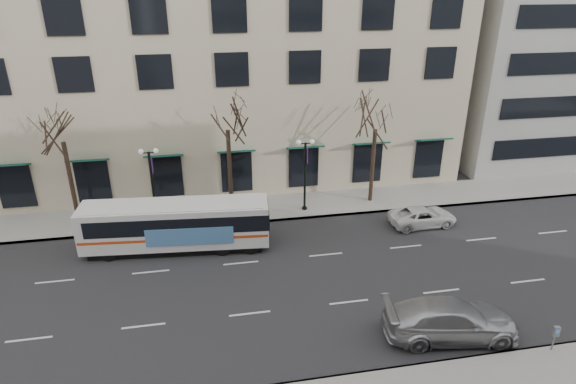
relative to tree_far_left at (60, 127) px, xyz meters
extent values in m
plane|color=black|center=(10.00, -8.80, -6.70)|extent=(160.00, 160.00, 0.00)
cube|color=gray|center=(15.00, 0.20, -6.62)|extent=(80.00, 4.00, 0.15)
cube|color=beige|center=(8.00, 12.20, 5.30)|extent=(40.00, 20.00, 24.00)
cylinder|color=black|center=(0.00, 0.00, -3.83)|extent=(0.28, 0.28, 5.74)
cylinder|color=black|center=(10.00, 0.00, -3.72)|extent=(0.28, 0.28, 5.95)
cylinder|color=black|center=(20.00, 0.00, -3.97)|extent=(0.28, 0.28, 5.46)
cylinder|color=black|center=(5.00, -0.60, -4.20)|extent=(0.16, 0.16, 5.00)
cylinder|color=black|center=(5.00, -0.60, -6.55)|extent=(0.36, 0.36, 0.30)
cube|color=black|center=(5.00, -0.60, -1.75)|extent=(0.90, 0.06, 0.06)
sphere|color=silver|center=(4.55, -0.60, -1.65)|extent=(0.32, 0.32, 0.32)
sphere|color=silver|center=(5.45, -0.60, -1.65)|extent=(0.32, 0.32, 0.32)
cube|color=#4F1D6F|center=(5.12, -0.60, -2.60)|extent=(0.04, 0.45, 1.00)
cylinder|color=black|center=(15.00, -0.60, -4.20)|extent=(0.16, 0.16, 5.00)
cylinder|color=black|center=(15.00, -0.60, -6.55)|extent=(0.36, 0.36, 0.30)
cube|color=black|center=(15.00, -0.60, -1.75)|extent=(0.90, 0.06, 0.06)
sphere|color=silver|center=(14.55, -0.60, -1.65)|extent=(0.32, 0.32, 0.32)
sphere|color=silver|center=(15.45, -0.60, -1.65)|extent=(0.32, 0.32, 0.32)
cube|color=#4F1D6F|center=(15.12, -0.60, -2.60)|extent=(0.04, 0.45, 1.00)
cube|color=silver|center=(6.44, -4.14, -5.05)|extent=(11.03, 3.30, 2.49)
cube|color=black|center=(6.44, -4.14, -6.45)|extent=(10.14, 2.94, 0.41)
cube|color=black|center=(6.71, -4.17, -4.66)|extent=(10.60, 3.30, 1.00)
cube|color=#C73F12|center=(6.44, -4.14, -5.48)|extent=(10.92, 3.32, 0.16)
cube|color=#4C7EB8|center=(7.23, -5.42, -5.30)|extent=(4.96, 0.49, 1.09)
cube|color=silver|center=(6.44, -4.14, -3.77)|extent=(10.47, 3.02, 0.07)
cylinder|color=black|center=(2.56, -4.84, -6.25)|extent=(0.92, 0.33, 0.91)
cylinder|color=black|center=(2.74, -2.77, -6.25)|extent=(0.92, 0.33, 0.91)
cylinder|color=black|center=(9.05, -5.42, -6.25)|extent=(0.92, 0.33, 0.91)
cylinder|color=black|center=(9.24, -3.34, -6.25)|extent=(0.92, 0.33, 0.91)
cylinder|color=black|center=(10.68, -5.56, -6.25)|extent=(0.92, 0.33, 0.91)
cylinder|color=black|center=(10.86, -3.49, -6.25)|extent=(0.92, 0.33, 0.91)
imported|color=#AEB0B6|center=(18.73, -14.27, -5.82)|extent=(6.32, 3.25, 1.75)
imported|color=silver|center=(22.17, -4.00, -6.09)|extent=(4.49, 2.20, 1.23)
cylinder|color=gray|center=(22.59, -16.10, -6.13)|extent=(0.07, 0.07, 0.84)
cube|color=gray|center=(22.59, -16.10, -5.57)|extent=(0.29, 0.21, 0.47)
cube|color=blue|center=(22.61, -16.18, -5.50)|extent=(0.13, 0.04, 0.17)
camera|label=1|loc=(8.38, -30.01, 8.20)|focal=30.00mm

